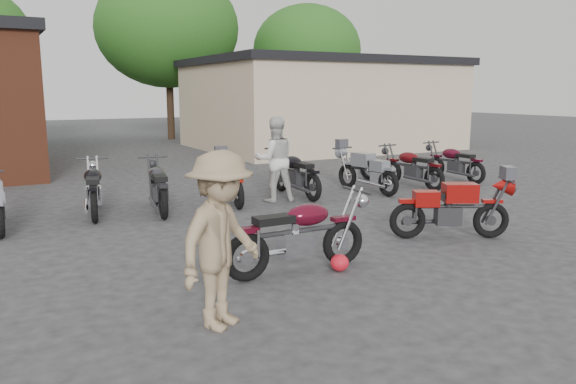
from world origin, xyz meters
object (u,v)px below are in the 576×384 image
row_bike_6 (366,169)px  row_bike_8 (454,161)px  person_tan (221,241)px  row_bike_3 (158,184)px  row_bike_7 (412,165)px  helmet (340,263)px  vintage_motorcycle (300,230)px  row_bike_2 (93,186)px  row_bike_5 (295,171)px  row_bike_4 (230,179)px  person_light (275,159)px  sportbike (452,206)px

row_bike_6 → row_bike_8: row_bike_6 is taller
person_tan → row_bike_3: size_ratio=0.93×
row_bike_7 → helmet: bearing=125.1°
vintage_motorcycle → row_bike_6: 6.41m
row_bike_2 → row_bike_3: same height
row_bike_3 → row_bike_8: size_ratio=1.04×
row_bike_5 → row_bike_8: bearing=-91.8°
row_bike_2 → row_bike_4: 2.86m
person_tan → row_bike_6: bearing=11.6°
row_bike_6 → row_bike_5: bearing=71.2°
vintage_motorcycle → helmet: vintage_motorcycle is taller
row_bike_3 → row_bike_5: size_ratio=0.98×
row_bike_6 → row_bike_7: (1.44, 0.00, -0.00)m
person_light → row_bike_7: person_light is taller
row_bike_3 → row_bike_4: (1.64, 0.12, -0.04)m
row_bike_7 → row_bike_8: (1.73, 0.25, -0.01)m
sportbike → row_bike_3: size_ratio=0.97×
person_tan → row_bike_5: 7.47m
sportbike → row_bike_8: 6.39m
row_bike_5 → row_bike_8: (4.95, -0.11, -0.04)m
person_tan → row_bike_8: 11.03m
row_bike_8 → person_light: bearing=88.1°
person_light → row_bike_4: bearing=-3.5°
helmet → row_bike_4: size_ratio=0.14×
person_light → row_bike_4: person_light is taller
vintage_motorcycle → helmet: (0.51, -0.22, -0.48)m
sportbike → row_bike_4: (-2.08, 4.56, -0.02)m
row_bike_7 → row_bike_8: row_bike_7 is taller
row_bike_7 → sportbike: bearing=140.2°
helmet → row_bike_2: bearing=113.6°
row_bike_2 → row_bike_5: size_ratio=0.98×
helmet → row_bike_8: bearing=35.3°
vintage_motorcycle → row_bike_3: size_ratio=1.03×
sportbike → person_light: bearing=132.0°
sportbike → person_tan: bearing=-135.2°
vintage_motorcycle → row_bike_5: (2.71, 4.94, -0.00)m
row_bike_3 → row_bike_7: size_ratio=1.02×
sportbike → person_light: size_ratio=1.03×
row_bike_5 → row_bike_6: row_bike_5 is taller
person_light → sportbike: bearing=117.4°
row_bike_4 → row_bike_3: bearing=103.3°
person_light → row_bike_5: (0.70, 0.33, -0.35)m
helmet → person_light: person_light is taller
sportbike → row_bike_4: bearing=141.9°
person_tan → row_bike_6: size_ratio=0.95×
person_tan → row_bike_7: bearing=5.6°
row_bike_8 → vintage_motorcycle: bearing=118.2°
row_bike_5 → vintage_motorcycle: bearing=150.7°
person_light → row_bike_2: bearing=5.7°
row_bike_6 → row_bike_7: bearing=-97.2°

